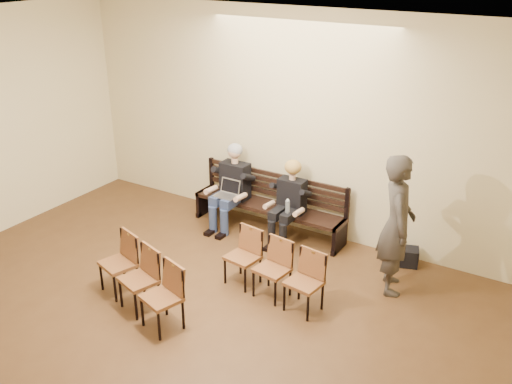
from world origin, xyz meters
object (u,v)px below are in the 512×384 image
chair_row_front (272,270)px  chair_row_back (139,280)px  bench (268,218)px  water_bottle (287,214)px  seated_woman (289,205)px  seated_man (232,186)px  laptop (225,197)px  bag (405,256)px  passerby (398,215)px

chair_row_front → chair_row_back: size_ratio=0.96×
bench → water_bottle: (0.53, -0.32, 0.34)m
seated_woman → seated_man: bearing=180.0°
seated_man → chair_row_front: (1.63, -1.49, -0.29)m
water_bottle → seated_man: bearing=169.9°
laptop → chair_row_back: chair_row_back is taller
seated_man → seated_woman: 1.06m
seated_woman → chair_row_back: 2.72m
seated_woman → water_bottle: seated_woman is taller
bench → chair_row_front: chair_row_front is taller
seated_man → bench: bearing=11.0°
water_bottle → chair_row_front: size_ratio=0.16×
seated_woman → bag: size_ratio=3.32×
bag → chair_row_back: bearing=-131.8°
seated_woman → chair_row_back: size_ratio=0.81×
water_bottle → seated_woman: bearing=114.0°
passerby → chair_row_front: 1.77m
seated_man → laptop: seated_man is taller
laptop → chair_row_front: chair_row_front is taller
seated_man → laptop: size_ratio=3.91×
water_bottle → bag: bearing=13.8°
water_bottle → chair_row_front: chair_row_front is taller
passerby → chair_row_back: passerby is taller
seated_man → bag: 2.94m
water_bottle → chair_row_front: bearing=-69.5°
seated_woman → chair_row_front: size_ratio=0.84×
chair_row_front → chair_row_back: (-1.29, -1.12, 0.02)m
seated_man → seated_woman: size_ratio=1.15×
bench → bag: 2.26m
seated_woman → water_bottle: bearing=-66.0°
seated_woman → laptop: size_ratio=3.41×
passerby → seated_man: bearing=55.6°
seated_man → water_bottle: (1.15, -0.20, -0.13)m
laptop → passerby: 2.93m
seated_woman → chair_row_front: (0.57, -1.49, -0.20)m
laptop → chair_row_front: size_ratio=0.25×
bench → passerby: size_ratio=1.18×
water_bottle → bag: water_bottle is taller
seated_woman → laptop: (-1.03, -0.23, -0.02)m
bench → seated_man: seated_man is taller
seated_man → chair_row_front: bearing=-42.6°
bench → water_bottle: water_bottle is taller
laptop → chair_row_front: 2.05m
bag → chair_row_front: 2.14m
bench → laptop: laptop is taller
seated_man → bag: size_ratio=3.80×
water_bottle → bag: (1.73, 0.42, -0.43)m
laptop → passerby: bearing=-0.4°
bag → water_bottle: bearing=-166.2°
seated_man → chair_row_back: size_ratio=0.93×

